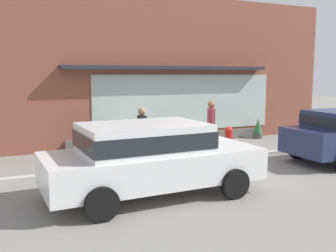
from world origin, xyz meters
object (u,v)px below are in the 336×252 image
(fire_hydrant, at_px, (229,139))
(potted_plant_corner_tall, at_px, (167,138))
(pedestrian_passerby, at_px, (142,131))
(potted_plant_window_right, at_px, (258,129))
(potted_plant_window_center, at_px, (92,136))
(parked_car_white, at_px, (149,155))
(pedestrian_with_handbag, at_px, (211,123))
(potted_plant_doorstep, at_px, (191,133))

(fire_hydrant, distance_m, potted_plant_corner_tall, 2.29)
(pedestrian_passerby, height_order, potted_plant_window_right, pedestrian_passerby)
(potted_plant_window_center, bearing_deg, pedestrian_passerby, -65.59)
(parked_car_white, xyz_separation_m, potted_plant_window_center, (-0.10, 4.90, -0.31))
(pedestrian_with_handbag, distance_m, pedestrian_passerby, 2.50)
(pedestrian_with_handbag, bearing_deg, potted_plant_corner_tall, 40.63)
(pedestrian_with_handbag, distance_m, potted_plant_corner_tall, 2.12)
(pedestrian_with_handbag, relative_size, potted_plant_window_right, 2.18)
(parked_car_white, distance_m, potted_plant_doorstep, 6.27)
(parked_car_white, distance_m, potted_plant_window_center, 4.91)
(potted_plant_window_center, bearing_deg, parked_car_white, -88.81)
(potted_plant_corner_tall, bearing_deg, parked_car_white, -117.87)
(parked_car_white, height_order, potted_plant_doorstep, parked_car_white)
(fire_hydrant, distance_m, pedestrian_with_handbag, 0.98)
(pedestrian_passerby, xyz_separation_m, parked_car_white, (-0.86, -2.77, -0.07))
(pedestrian_with_handbag, relative_size, potted_plant_window_center, 1.44)
(potted_plant_doorstep, xyz_separation_m, potted_plant_corner_tall, (-1.02, -0.10, -0.11))
(potted_plant_window_center, relative_size, potted_plant_window_right, 1.51)
(pedestrian_with_handbag, xyz_separation_m, potted_plant_window_right, (3.37, 1.95, -0.64))
(potted_plant_window_center, bearing_deg, potted_plant_window_right, 1.27)
(pedestrian_with_handbag, distance_m, potted_plant_window_center, 3.91)
(fire_hydrant, height_order, potted_plant_doorstep, fire_hydrant)
(fire_hydrant, xyz_separation_m, potted_plant_corner_tall, (-1.48, 1.74, -0.13))
(potted_plant_doorstep, height_order, potted_plant_window_center, potted_plant_window_center)
(pedestrian_passerby, relative_size, potted_plant_corner_tall, 2.84)
(potted_plant_doorstep, relative_size, potted_plant_window_right, 0.98)
(fire_hydrant, xyz_separation_m, potted_plant_window_center, (-4.21, 1.67, 0.15))
(pedestrian_passerby, bearing_deg, parked_car_white, -13.06)
(pedestrian_with_handbag, bearing_deg, pedestrian_passerby, 117.25)
(fire_hydrant, distance_m, parked_car_white, 5.25)
(fire_hydrant, distance_m, potted_plant_doorstep, 1.90)
(potted_plant_window_center, bearing_deg, pedestrian_with_handbag, -27.50)
(pedestrian_passerby, distance_m, potted_plant_window_center, 2.37)
(pedestrian_passerby, distance_m, parked_car_white, 2.90)
(potted_plant_doorstep, relative_size, potted_plant_corner_tall, 1.36)
(pedestrian_passerby, distance_m, potted_plant_corner_tall, 2.89)
(pedestrian_passerby, bearing_deg, potted_plant_corner_tall, 145.54)
(parked_car_white, height_order, potted_plant_window_right, parked_car_white)
(potted_plant_corner_tall, bearing_deg, potted_plant_doorstep, 5.71)
(potted_plant_window_center, height_order, potted_plant_window_right, potted_plant_window_center)
(fire_hydrant, distance_m, potted_plant_window_right, 3.18)
(potted_plant_corner_tall, xyz_separation_m, potted_plant_window_right, (4.09, 0.08, 0.09))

